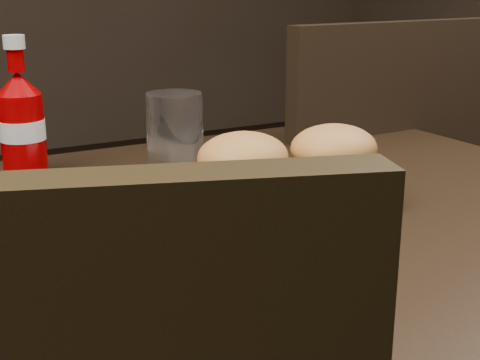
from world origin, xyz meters
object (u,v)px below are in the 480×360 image
dining_table (167,253)px  plate (244,222)px  chair_far (315,253)px  ketchup_bottle (23,138)px  tumbler (175,137)px

dining_table → plate: (0.09, -0.01, 0.03)m
plate → dining_table: bearing=170.4°
chair_far → ketchup_bottle: 0.78m
ketchup_bottle → tumbler: 0.20m
dining_table → plate: plate is taller
ketchup_bottle → tumbler: (0.19, -0.07, -0.01)m
dining_table → ketchup_bottle: (-0.09, 0.27, 0.08)m
chair_far → ketchup_bottle: bearing=17.6°
dining_table → tumbler: bearing=63.8°
chair_far → tumbler: size_ratio=3.99×
plate → ketchup_bottle: ketchup_bottle is taller
dining_table → plate: bearing=-9.6°
dining_table → chair_far: size_ratio=2.52×
dining_table → chair_far: (0.55, 0.50, -0.30)m
plate → tumbler: tumbler is taller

